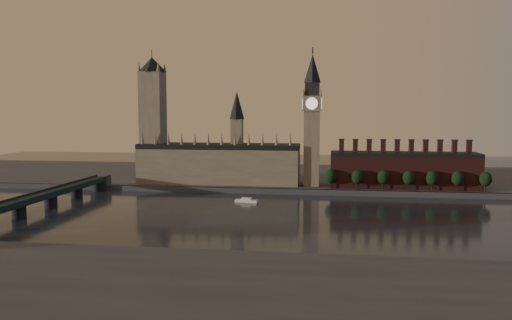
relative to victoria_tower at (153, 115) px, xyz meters
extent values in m
plane|color=black|center=(120.00, -115.00, -59.09)|extent=(900.00, 900.00, 0.00)
cube|color=#4C4C52|center=(120.00, -25.00, -57.09)|extent=(900.00, 4.00, 4.00)
cube|color=#4C4C52|center=(120.00, 65.00, -57.09)|extent=(900.00, 180.00, 4.00)
cube|color=gray|center=(55.00, 0.00, -41.09)|extent=(130.00, 30.00, 28.00)
cube|color=black|center=(55.00, 0.00, -25.09)|extent=(130.00, 30.00, 4.00)
cube|color=gray|center=(70.00, 0.00, -15.09)|extent=(9.00, 9.00, 24.00)
cone|color=black|center=(70.00, 0.00, 7.91)|extent=(12.00, 12.00, 22.00)
cone|color=gray|center=(-4.00, -14.00, -18.09)|extent=(2.60, 2.60, 10.00)
cone|color=gray|center=(6.73, -14.00, -18.09)|extent=(2.60, 2.60, 10.00)
cone|color=gray|center=(17.45, -14.00, -18.09)|extent=(2.60, 2.60, 10.00)
cone|color=gray|center=(28.18, -14.00, -18.09)|extent=(2.60, 2.60, 10.00)
cone|color=gray|center=(38.91, -14.00, -18.09)|extent=(2.60, 2.60, 10.00)
cone|color=gray|center=(49.64, -14.00, -18.09)|extent=(2.60, 2.60, 10.00)
cone|color=gray|center=(60.36, -14.00, -18.09)|extent=(2.60, 2.60, 10.00)
cone|color=gray|center=(71.09, -14.00, -18.09)|extent=(2.60, 2.60, 10.00)
cone|color=gray|center=(81.82, -14.00, -18.09)|extent=(2.60, 2.60, 10.00)
cone|color=gray|center=(92.55, -14.00, -18.09)|extent=(2.60, 2.60, 10.00)
cone|color=gray|center=(103.27, -14.00, -18.09)|extent=(2.60, 2.60, 10.00)
cone|color=gray|center=(114.00, -14.00, -18.09)|extent=(2.60, 2.60, 10.00)
cube|color=gray|center=(0.00, 0.00, -10.09)|extent=(18.00, 18.00, 90.00)
cone|color=black|center=(0.00, 0.00, 40.91)|extent=(24.00, 24.00, 12.00)
cylinder|color=#232326|center=(0.00, 0.00, 46.91)|extent=(0.50, 0.50, 12.00)
cone|color=gray|center=(-8.00, -8.00, 38.91)|extent=(3.00, 3.00, 8.00)
cone|color=gray|center=(8.00, -8.00, 38.91)|extent=(3.00, 3.00, 8.00)
cone|color=gray|center=(-8.00, 8.00, 38.91)|extent=(3.00, 3.00, 8.00)
cone|color=gray|center=(8.00, 8.00, 38.91)|extent=(3.00, 3.00, 8.00)
cube|color=gray|center=(130.00, -5.00, -26.09)|extent=(12.00, 12.00, 58.00)
cube|color=gray|center=(130.00, -5.00, 8.91)|extent=(14.00, 14.00, 12.00)
cube|color=#232326|center=(130.00, -5.00, 19.91)|extent=(11.00, 11.00, 10.00)
cone|color=black|center=(130.00, -5.00, 35.91)|extent=(13.00, 13.00, 22.00)
cylinder|color=#232326|center=(130.00, -5.00, 49.41)|extent=(1.00, 1.00, 5.00)
cylinder|color=beige|center=(130.00, -12.20, 8.91)|extent=(9.00, 0.50, 9.00)
cylinder|color=beige|center=(130.00, 2.20, 8.91)|extent=(9.00, 0.50, 9.00)
cylinder|color=beige|center=(122.80, -5.00, 8.91)|extent=(0.50, 9.00, 9.00)
cylinder|color=beige|center=(137.20, -5.00, 8.91)|extent=(0.50, 9.00, 9.00)
cone|color=gray|center=(123.50, -11.50, 17.91)|extent=(2.00, 2.00, 6.00)
cone|color=gray|center=(136.50, -11.50, 17.91)|extent=(2.00, 2.00, 6.00)
cone|color=gray|center=(123.50, 1.50, 17.91)|extent=(2.00, 2.00, 6.00)
cone|color=gray|center=(136.50, 1.50, 17.91)|extent=(2.00, 2.00, 6.00)
cube|color=#562421|center=(200.00, -5.00, -43.09)|extent=(110.00, 25.00, 24.00)
cube|color=black|center=(200.00, -5.00, -29.59)|extent=(110.00, 25.00, 3.00)
cube|color=#562421|center=(153.00, -5.00, -23.59)|extent=(3.50, 3.50, 9.00)
cube|color=#232326|center=(153.00, -5.00, -18.59)|extent=(4.20, 4.20, 1.00)
cube|color=#562421|center=(163.44, -5.00, -23.59)|extent=(3.50, 3.50, 9.00)
cube|color=#232326|center=(163.44, -5.00, -18.59)|extent=(4.20, 4.20, 1.00)
cube|color=#562421|center=(173.89, -5.00, -23.59)|extent=(3.50, 3.50, 9.00)
cube|color=#232326|center=(173.89, -5.00, -18.59)|extent=(4.20, 4.20, 1.00)
cube|color=#562421|center=(184.33, -5.00, -23.59)|extent=(3.50, 3.50, 9.00)
cube|color=#232326|center=(184.33, -5.00, -18.59)|extent=(4.20, 4.20, 1.00)
cube|color=#562421|center=(194.78, -5.00, -23.59)|extent=(3.50, 3.50, 9.00)
cube|color=#232326|center=(194.78, -5.00, -18.59)|extent=(4.20, 4.20, 1.00)
cube|color=#562421|center=(205.22, -5.00, -23.59)|extent=(3.50, 3.50, 9.00)
cube|color=#232326|center=(205.22, -5.00, -18.59)|extent=(4.20, 4.20, 1.00)
cube|color=#562421|center=(215.67, -5.00, -23.59)|extent=(3.50, 3.50, 9.00)
cube|color=#232326|center=(215.67, -5.00, -18.59)|extent=(4.20, 4.20, 1.00)
cube|color=#562421|center=(226.11, -5.00, -23.59)|extent=(3.50, 3.50, 9.00)
cube|color=#232326|center=(226.11, -5.00, -18.59)|extent=(4.20, 4.20, 1.00)
cube|color=#562421|center=(236.56, -5.00, -23.59)|extent=(3.50, 3.50, 9.00)
cube|color=#232326|center=(236.56, -5.00, -18.59)|extent=(4.20, 4.20, 1.00)
cube|color=#562421|center=(247.00, -5.00, -23.59)|extent=(3.50, 3.50, 9.00)
cube|color=#232326|center=(247.00, -5.00, -18.59)|extent=(4.20, 4.20, 1.00)
cylinder|color=black|center=(144.99, -19.62, -52.09)|extent=(0.80, 0.80, 6.00)
ellipsoid|color=black|center=(144.99, -19.62, -45.59)|extent=(8.60, 8.60, 10.75)
cylinder|color=black|center=(164.41, -20.96, -52.09)|extent=(0.80, 0.80, 6.00)
ellipsoid|color=black|center=(164.41, -20.96, -45.59)|extent=(8.60, 8.60, 10.75)
cylinder|color=black|center=(183.36, -20.06, -52.09)|extent=(0.80, 0.80, 6.00)
ellipsoid|color=black|center=(183.36, -20.06, -45.59)|extent=(8.60, 8.60, 10.75)
cylinder|color=black|center=(201.47, -20.25, -52.09)|extent=(0.80, 0.80, 6.00)
ellipsoid|color=black|center=(201.47, -20.25, -45.59)|extent=(8.60, 8.60, 10.75)
cylinder|color=black|center=(217.98, -20.33, -52.09)|extent=(0.80, 0.80, 6.00)
ellipsoid|color=black|center=(217.98, -20.33, -45.59)|extent=(8.60, 8.60, 10.75)
cylinder|color=black|center=(235.92, -20.04, -52.09)|extent=(0.80, 0.80, 6.00)
ellipsoid|color=black|center=(235.92, -20.04, -45.59)|extent=(8.60, 8.60, 10.75)
cylinder|color=black|center=(255.03, -20.62, -52.09)|extent=(0.80, 0.80, 6.00)
ellipsoid|color=black|center=(255.03, -20.62, -45.59)|extent=(8.60, 8.60, 10.75)
cube|color=#1E2E29|center=(-35.00, -120.00, -50.09)|extent=(12.00, 200.00, 2.50)
cube|color=#1E2E29|center=(-40.50, -120.00, -48.19)|extent=(1.00, 200.00, 1.30)
cube|color=#1E2E29|center=(-29.50, -120.00, -48.19)|extent=(1.00, 200.00, 1.30)
cube|color=#4C4C52|center=(-35.00, -25.00, -52.09)|extent=(14.00, 8.00, 6.00)
cylinder|color=#232326|center=(-35.00, -132.00, -55.21)|extent=(8.00, 8.00, 7.75)
cylinder|color=#232326|center=(-35.00, -98.00, -55.21)|extent=(8.00, 8.00, 7.75)
cylinder|color=#232326|center=(-35.00, -64.00, -55.21)|extent=(8.00, 8.00, 7.75)
cylinder|color=#232326|center=(-35.00, -30.00, -55.21)|extent=(8.00, 8.00, 7.75)
cube|color=silver|center=(87.63, -62.54, -58.19)|extent=(16.35, 7.39, 1.80)
cube|color=silver|center=(87.63, -62.54, -56.61)|extent=(7.28, 4.59, 1.35)
camera|label=1|loc=(140.01, -394.92, 2.03)|focal=35.00mm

